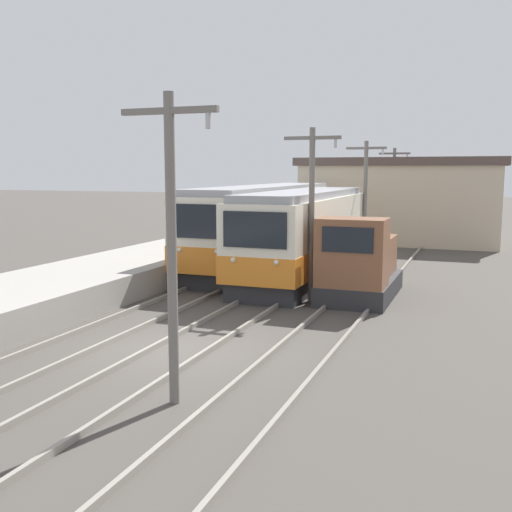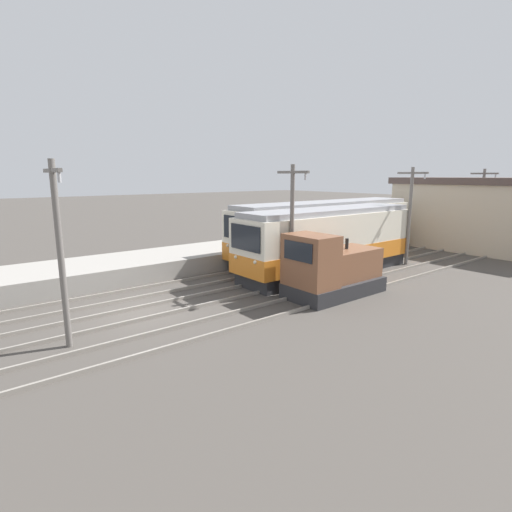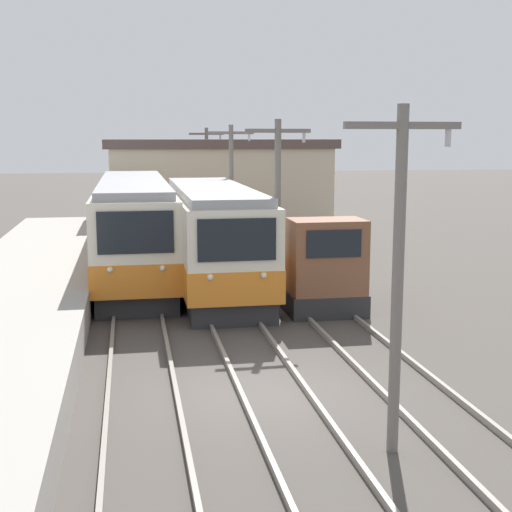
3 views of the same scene
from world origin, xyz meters
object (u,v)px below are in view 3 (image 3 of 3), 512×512
catenary_mast_near (399,266)px  catenary_mast_far (232,187)px  shunting_locomotive (315,269)px  catenary_mast_distant (207,175)px  commuter_train_center (213,241)px  commuter_train_left (134,232)px  catenary_mast_mid (278,209)px

catenary_mast_near → catenary_mast_far: size_ratio=1.00×
shunting_locomotive → catenary_mast_distant: bearing=94.5°
commuter_train_center → shunting_locomotive: commuter_train_center is taller
catenary_mast_distant → catenary_mast_near: bearing=-90.0°
commuter_train_left → commuter_train_center: 4.01m
shunting_locomotive → catenary_mast_mid: 2.82m
catenary_mast_near → catenary_mast_far: (0.00, 19.93, 0.00)m
commuter_train_center → commuter_train_left: bearing=134.2°
commuter_train_center → shunting_locomotive: 4.42m
catenary_mast_near → catenary_mast_distant: bearing=90.0°
shunting_locomotive → catenary_mast_far: 9.21m
commuter_train_left → shunting_locomotive: 8.42m
commuter_train_center → catenary_mast_far: (1.51, 5.63, 1.59)m
catenary_mast_mid → catenary_mast_distant: size_ratio=1.00×
catenary_mast_mid → catenary_mast_far: size_ratio=1.00×
catenary_mast_mid → catenary_mast_far: bearing=90.0°
commuter_train_center → catenary_mast_near: size_ratio=1.99×
catenary_mast_far → catenary_mast_distant: 9.96m
catenary_mast_near → catenary_mast_far: bearing=90.0°
commuter_train_center → catenary_mast_mid: 4.85m
shunting_locomotive → catenary_mast_near: catenary_mast_near is taller
catenary_mast_mid → catenary_mast_distant: 19.93m
catenary_mast_near → catenary_mast_mid: bearing=90.0°
commuter_train_center → shunting_locomotive: (3.00, -3.20, -0.53)m
catenary_mast_near → catenary_mast_distant: 29.89m
commuter_train_left → commuter_train_center: commuter_train_left is taller
shunting_locomotive → catenary_mast_far: bearing=99.6°
commuter_train_left → catenary_mast_far: size_ratio=2.46×
catenary_mast_distant → catenary_mast_mid: bearing=-90.0°
commuter_train_left → catenary_mast_near: (4.31, -17.17, 1.54)m
catenary_mast_mid → catenary_mast_near: bearing=-90.0°
catenary_mast_mid → catenary_mast_distant: bearing=90.0°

